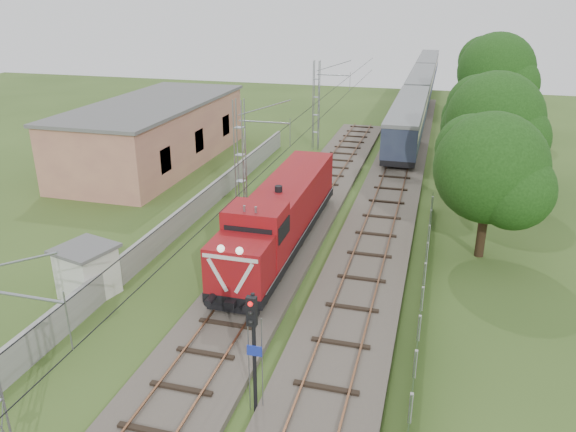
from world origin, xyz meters
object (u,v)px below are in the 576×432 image
(coach_rake, at_px, (421,85))
(locomotive, at_px, (281,215))
(relay_hut, at_px, (87,271))
(signal_post, at_px, (253,335))

(coach_rake, bearing_deg, locomotive, -95.93)
(coach_rake, xyz_separation_m, relay_hut, (-12.40, -55.56, -1.15))
(coach_rake, bearing_deg, relay_hut, -102.58)
(locomotive, relative_size, signal_post, 3.38)
(signal_post, bearing_deg, coach_rake, 87.99)
(signal_post, relative_size, relay_hut, 1.57)
(relay_hut, bearing_deg, signal_post, -29.14)
(coach_rake, height_order, relay_hut, coach_rake)
(coach_rake, relative_size, relay_hut, 21.57)
(coach_rake, relative_size, signal_post, 13.73)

